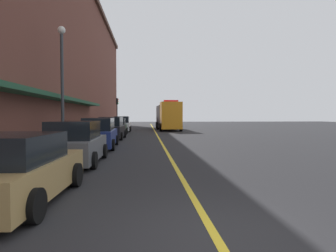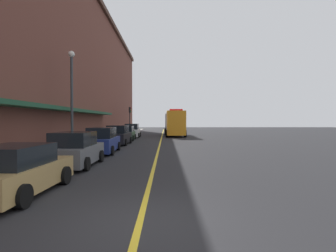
# 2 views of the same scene
# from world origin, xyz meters

# --- Properties ---
(ground_plane) EXTENTS (112.00, 112.00, 0.00)m
(ground_plane) POSITION_xyz_m (0.00, 25.00, 0.00)
(ground_plane) COLOR #232326
(sidewalk_left) EXTENTS (2.40, 70.00, 0.15)m
(sidewalk_left) POSITION_xyz_m (-6.20, 25.00, 0.07)
(sidewalk_left) COLOR #ADA8A0
(sidewalk_left) RESTS_ON ground
(lane_center_stripe) EXTENTS (0.16, 70.00, 0.01)m
(lane_center_stripe) POSITION_xyz_m (0.00, 25.00, 0.00)
(lane_center_stripe) COLOR gold
(lane_center_stripe) RESTS_ON ground
(brick_building_left) EXTENTS (14.09, 64.00, 16.79)m
(brick_building_left) POSITION_xyz_m (-13.86, 24.00, 8.40)
(brick_building_left) COLOR brown
(brick_building_left) RESTS_ON ground
(parked_car_0) EXTENTS (2.21, 4.21, 1.54)m
(parked_car_0) POSITION_xyz_m (-4.00, 2.15, 0.73)
(parked_car_0) COLOR #A5844C
(parked_car_0) RESTS_ON ground
(parked_car_1) EXTENTS (2.08, 4.16, 1.71)m
(parked_car_1) POSITION_xyz_m (-3.93, 7.13, 0.80)
(parked_car_1) COLOR #595B60
(parked_car_1) RESTS_ON ground
(parked_car_2) EXTENTS (2.11, 4.78, 1.79)m
(parked_car_2) POSITION_xyz_m (-3.87, 12.50, 0.84)
(parked_car_2) COLOR navy
(parked_car_2) RESTS_ON ground
(parked_car_3) EXTENTS (2.13, 4.48, 1.82)m
(parked_car_3) POSITION_xyz_m (-3.91, 18.77, 0.85)
(parked_car_3) COLOR black
(parked_car_3) RESTS_ON ground
(parked_car_4) EXTENTS (2.03, 4.20, 1.65)m
(parked_car_4) POSITION_xyz_m (-3.99, 24.19, 0.77)
(parked_car_4) COLOR #2D5133
(parked_car_4) RESTS_ON ground
(parked_car_5) EXTENTS (2.17, 4.36, 1.84)m
(parked_car_5) POSITION_xyz_m (-3.97, 29.23, 0.85)
(parked_car_5) COLOR silver
(parked_car_5) RESTS_ON ground
(utility_truck) EXTENTS (3.03, 9.52, 3.80)m
(utility_truck) POSITION_xyz_m (1.84, 32.64, 1.81)
(utility_truck) COLOR orange
(utility_truck) RESTS_ON ground
(parking_meter_1) EXTENTS (0.14, 0.18, 1.33)m
(parking_meter_1) POSITION_xyz_m (-5.35, 12.61, 1.06)
(parking_meter_1) COLOR #4C4C51
(parking_meter_1) RESTS_ON sidewalk_left
(street_lamp_left) EXTENTS (0.44, 0.44, 6.94)m
(street_lamp_left) POSITION_xyz_m (-5.95, 12.35, 4.40)
(street_lamp_left) COLOR #33383D
(street_lamp_left) RESTS_ON sidewalk_left
(traffic_light_near) EXTENTS (0.38, 0.36, 4.30)m
(traffic_light_near) POSITION_xyz_m (-5.29, 36.54, 3.16)
(traffic_light_near) COLOR #232326
(traffic_light_near) RESTS_ON sidewalk_left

